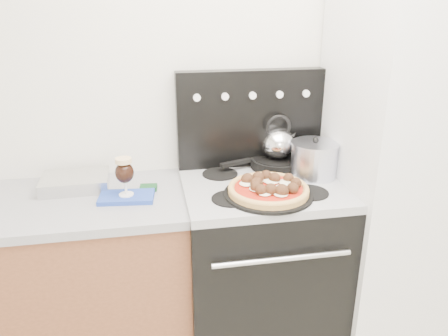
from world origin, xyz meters
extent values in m
cube|color=silver|center=(0.00, 1.50, 1.25)|extent=(3.50, 0.01, 2.50)
cube|color=brown|center=(-1.02, 1.20, 0.43)|extent=(1.45, 0.60, 0.86)
cube|color=#96969D|center=(-1.02, 1.20, 0.88)|extent=(1.48, 0.63, 0.04)
cube|color=black|center=(0.08, 1.18, 0.44)|extent=(0.76, 0.65, 0.88)
cube|color=#ADADB2|center=(0.08, 1.18, 0.90)|extent=(0.76, 0.65, 0.04)
cube|color=black|center=(0.08, 1.45, 1.17)|extent=(0.76, 0.08, 0.50)
cube|color=silver|center=(0.78, 1.15, 0.95)|extent=(0.64, 0.68, 1.90)
cube|color=white|center=(-0.80, 1.33, 0.93)|extent=(0.31, 0.23, 0.06)
cube|color=#2644B0|center=(-0.56, 1.15, 0.91)|extent=(0.26, 0.17, 0.02)
cylinder|color=black|center=(0.07, 1.03, 0.93)|extent=(0.44, 0.44, 0.01)
cylinder|color=black|center=(0.21, 1.37, 0.94)|extent=(0.35, 0.35, 0.05)
cylinder|color=silver|center=(0.36, 1.22, 1.00)|extent=(0.29, 0.29, 0.16)
camera|label=1|loc=(-0.45, -0.69, 1.74)|focal=35.00mm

